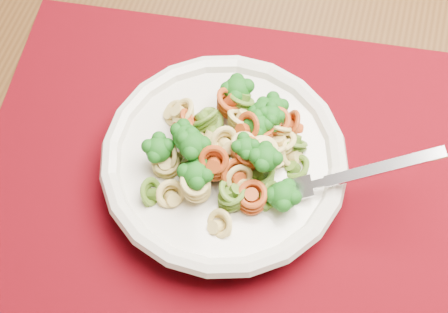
# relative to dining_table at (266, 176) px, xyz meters

# --- Properties ---
(dining_table) EXTENTS (1.68, 1.21, 0.72)m
(dining_table) POSITION_rel_dining_table_xyz_m (0.00, 0.00, 0.00)
(dining_table) COLOR #503116
(dining_table) RESTS_ON ground
(placemat) EXTENTS (0.50, 0.39, 0.00)m
(placemat) POSITION_rel_dining_table_xyz_m (-0.05, -0.04, 0.09)
(placemat) COLOR #60040E
(placemat) RESTS_ON dining_table
(pasta_bowl) EXTENTS (0.24, 0.24, 0.05)m
(pasta_bowl) POSITION_rel_dining_table_xyz_m (-0.04, -0.05, 0.12)
(pasta_bowl) COLOR silver
(pasta_bowl) RESTS_ON placemat
(pasta_broccoli_heap) EXTENTS (0.21, 0.21, 0.06)m
(pasta_broccoli_heap) POSITION_rel_dining_table_xyz_m (-0.04, -0.05, 0.13)
(pasta_broccoli_heap) COLOR #D9C26B
(pasta_broccoli_heap) RESTS_ON pasta_bowl
(fork) EXTENTS (0.18, 0.07, 0.08)m
(fork) POSITION_rel_dining_table_xyz_m (0.03, -0.07, 0.13)
(fork) COLOR silver
(fork) RESTS_ON pasta_bowl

